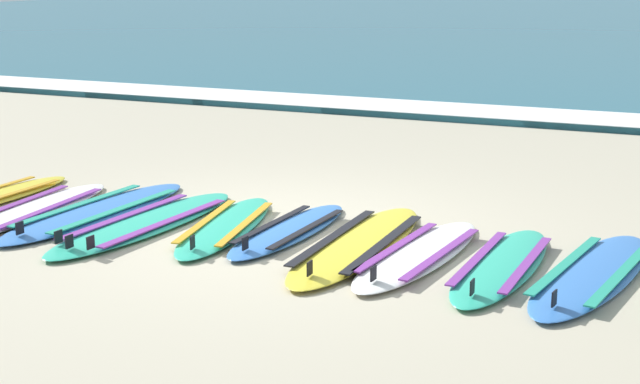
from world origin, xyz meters
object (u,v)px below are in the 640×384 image
(surfboard_6, at_px, (358,244))
(surfboard_3, at_px, (146,223))
(surfboard_2, at_px, (97,211))
(surfboard_7, at_px, (419,254))
(surfboard_4, at_px, (226,226))
(surfboard_5, at_px, (289,230))
(surfboard_1, at_px, (34,209))
(surfboard_9, at_px, (592,273))
(surfboard_8, at_px, (502,265))
(surfboard_0, at_px, (1,195))

(surfboard_6, bearing_deg, surfboard_3, -175.18)
(surfboard_2, height_order, surfboard_7, same)
(surfboard_3, xyz_separation_m, surfboard_4, (0.73, 0.21, -0.00))
(surfboard_5, distance_m, surfboard_6, 0.74)
(surfboard_1, xyz_separation_m, surfboard_6, (3.32, 0.21, -0.00))
(surfboard_7, relative_size, surfboard_9, 0.92)
(surfboard_6, xyz_separation_m, surfboard_8, (1.25, -0.08, 0.00))
(surfboard_4, relative_size, surfboard_9, 0.89)
(surfboard_2, bearing_deg, surfboard_0, 174.58)
(surfboard_1, bearing_deg, surfboard_7, 2.03)
(surfboard_4, distance_m, surfboard_6, 1.32)
(surfboard_3, distance_m, surfboard_7, 2.61)
(surfboard_0, distance_m, surfboard_4, 2.71)
(surfboard_3, relative_size, surfboard_7, 1.16)
(surfboard_7, bearing_deg, surfboard_9, 2.68)
(surfboard_3, bearing_deg, surfboard_6, 4.82)
(surfboard_4, distance_m, surfboard_8, 2.57)
(surfboard_4, bearing_deg, surfboard_5, 10.24)
(surfboard_2, distance_m, surfboard_7, 3.28)
(surfboard_4, bearing_deg, surfboard_6, -1.49)
(surfboard_0, distance_m, surfboard_5, 3.31)
(surfboard_0, relative_size, surfboard_8, 0.89)
(surfboard_1, relative_size, surfboard_8, 1.06)
(surfboard_6, distance_m, surfboard_7, 0.57)
(surfboard_2, relative_size, surfboard_8, 1.20)
(surfboard_0, height_order, surfboard_7, same)
(surfboard_4, xyz_separation_m, surfboard_7, (1.88, -0.10, -0.00))
(surfboard_6, bearing_deg, surfboard_4, 178.51)
(surfboard_2, bearing_deg, surfboard_9, 0.10)
(surfboard_1, height_order, surfboard_8, same)
(surfboard_3, bearing_deg, surfboard_5, 13.35)
(surfboard_3, relative_size, surfboard_9, 1.06)
(surfboard_2, relative_size, surfboard_3, 1.00)
(surfboard_7, bearing_deg, surfboard_3, -177.71)
(surfboard_2, xyz_separation_m, surfboard_8, (3.97, -0.07, 0.00))
(surfboard_0, height_order, surfboard_8, same)
(surfboard_2, xyz_separation_m, surfboard_3, (0.67, -0.16, 0.00))
(surfboard_7, bearing_deg, surfboard_2, 179.02)
(surfboard_4, relative_size, surfboard_6, 0.85)
(surfboard_5, bearing_deg, surfboard_1, -172.39)
(surfboard_0, xyz_separation_m, surfboard_6, (4.03, -0.11, -0.00))
(surfboard_9, bearing_deg, surfboard_0, 178.88)
(surfboard_7, bearing_deg, surfboard_6, 173.12)
(surfboard_1, relative_size, surfboard_4, 1.06)
(surfboard_3, xyz_separation_m, surfboard_8, (3.30, 0.09, -0.00))
(surfboard_2, bearing_deg, surfboard_5, 4.41)
(surfboard_0, bearing_deg, surfboard_7, -2.26)
(surfboard_1, height_order, surfboard_3, same)
(surfboard_8, bearing_deg, surfboard_6, 176.39)
(surfboard_0, bearing_deg, surfboard_1, -24.40)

